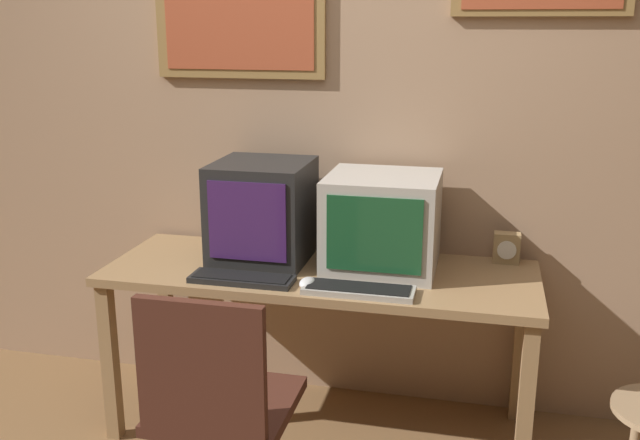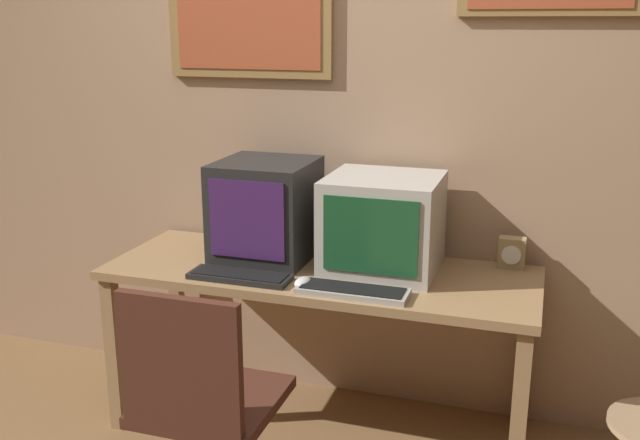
{
  "view_description": "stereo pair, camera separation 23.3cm",
  "coord_description": "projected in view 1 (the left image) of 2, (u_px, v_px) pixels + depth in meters",
  "views": [
    {
      "loc": [
        0.63,
        -1.63,
        1.7
      ],
      "look_at": [
        0.0,
        1.05,
        0.93
      ],
      "focal_mm": 40.0,
      "sensor_mm": 36.0,
      "label": 1
    },
    {
      "loc": [
        0.85,
        -1.57,
        1.7
      ],
      "look_at": [
        0.0,
        1.05,
        0.93
      ],
      "focal_mm": 40.0,
      "sensor_mm": 36.0,
      "label": 2
    }
  ],
  "objects": [
    {
      "name": "office_chair",
      "position": [
        221.0,
        431.0,
        2.33
      ],
      "size": [
        0.46,
        0.46,
        0.92
      ],
      "color": "black",
      "rests_on": "ground_plane"
    },
    {
      "name": "monitor_right",
      "position": [
        382.0,
        222.0,
        2.88
      ],
      "size": [
        0.45,
        0.43,
        0.39
      ],
      "color": "#B7B2A8",
      "rests_on": "desk"
    },
    {
      "name": "keyboard_side",
      "position": [
        359.0,
        290.0,
        2.65
      ],
      "size": [
        0.42,
        0.14,
        0.03
      ],
      "color": "#A8A399",
      "rests_on": "desk"
    },
    {
      "name": "keyboard_main",
      "position": [
        242.0,
        279.0,
        2.76
      ],
      "size": [
        0.41,
        0.13,
        0.03
      ],
      "color": "black",
      "rests_on": "desk"
    },
    {
      "name": "wall_back",
      "position": [
        340.0,
        115.0,
        3.1
      ],
      "size": [
        8.0,
        0.08,
        2.6
      ],
      "color": "tan",
      "rests_on": "ground_plane"
    },
    {
      "name": "desk_clock",
      "position": [
        507.0,
        248.0,
        2.97
      ],
      "size": [
        0.11,
        0.06,
        0.13
      ],
      "color": "#A38456",
      "rests_on": "desk"
    },
    {
      "name": "monitor_left",
      "position": [
        263.0,
        211.0,
        2.99
      ],
      "size": [
        0.39,
        0.41,
        0.42
      ],
      "color": "black",
      "rests_on": "desk"
    },
    {
      "name": "mouse_near_keyboard",
      "position": [
        308.0,
        283.0,
        2.71
      ],
      "size": [
        0.06,
        0.1,
        0.03
      ],
      "color": "silver",
      "rests_on": "desk"
    },
    {
      "name": "desk",
      "position": [
        320.0,
        288.0,
        2.93
      ],
      "size": [
        1.75,
        0.64,
        0.72
      ],
      "color": "#99754C",
      "rests_on": "ground_plane"
    }
  ]
}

